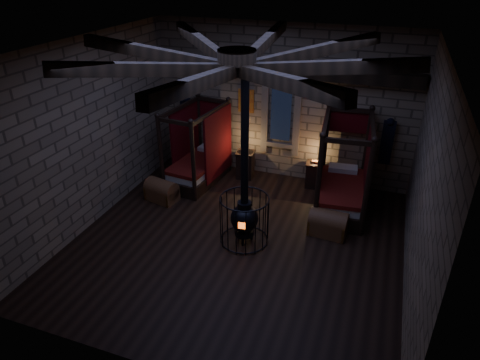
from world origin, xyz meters
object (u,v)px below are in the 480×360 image
(bed_left, at_px, (199,163))
(bed_right, at_px, (341,187))
(trunk_left, at_px, (162,191))
(stove, at_px, (244,216))
(trunk_right, at_px, (328,224))

(bed_left, distance_m, bed_right, 3.92)
(bed_left, bearing_deg, trunk_left, -102.05)
(stove, bearing_deg, bed_right, 42.77)
(trunk_left, xyz_separation_m, trunk_right, (4.29, -0.08, 0.01))
(stove, bearing_deg, trunk_right, 19.94)
(bed_left, relative_size, trunk_right, 2.46)
(trunk_left, relative_size, stove, 0.22)
(trunk_right, relative_size, stove, 0.21)
(bed_right, height_order, trunk_right, bed_right)
(bed_left, distance_m, trunk_left, 1.45)
(bed_right, xyz_separation_m, trunk_left, (-4.37, -1.20, -0.31))
(bed_left, relative_size, bed_right, 0.93)
(trunk_left, relative_size, trunk_right, 1.02)
(bed_right, bearing_deg, stove, -134.84)
(trunk_left, height_order, stove, stove)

